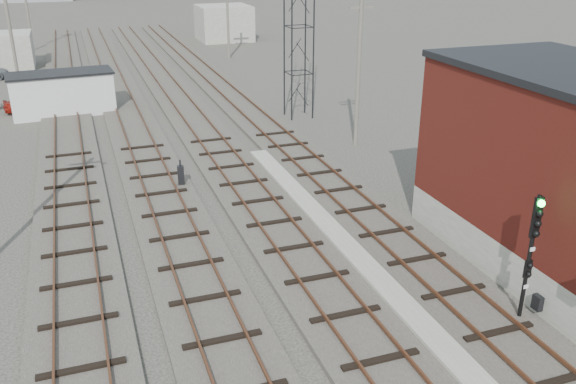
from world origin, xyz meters
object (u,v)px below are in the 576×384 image
site_trailer (62,93)px  car_red (32,102)px  signal_mast (531,249)px  switch_stand (181,176)px

site_trailer → car_red: site_trailer is taller
car_red → site_trailer: bearing=-135.9°
signal_mast → car_red: 36.13m
switch_stand → car_red: bearing=119.1°
car_red → switch_stand: bearing=-168.7°
signal_mast → site_trailer: size_ratio=0.61×
site_trailer → car_red: (-2.14, 1.50, -0.82)m
switch_stand → car_red: size_ratio=0.36×
switch_stand → site_trailer: 17.16m
switch_stand → site_trailer: bearing=114.4°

